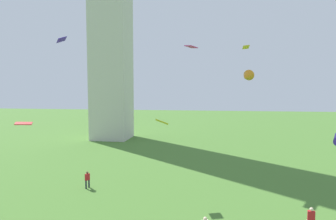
# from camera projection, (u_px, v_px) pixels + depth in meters

# --- Properties ---
(person_0) EXTENTS (0.50, 0.35, 1.65)m
(person_0) POSITION_uv_depth(u_px,v_px,m) (311.00, 219.00, 16.95)
(person_0) COLOR silver
(person_0) RESTS_ON ground_plane
(person_5) EXTENTS (0.39, 0.47, 1.57)m
(person_5) POSITION_uv_depth(u_px,v_px,m) (87.00, 179.00, 24.75)
(person_5) COLOR #1E2333
(person_5) RESTS_ON ground_plane
(kite_flying_1) EXTENTS (1.19, 0.82, 0.63)m
(kite_flying_1) POSITION_uv_depth(u_px,v_px,m) (162.00, 122.00, 22.96)
(kite_flying_1) COLOR gold
(kite_flying_2) EXTENTS (1.98, 2.33, 1.62)m
(kite_flying_2) POSITION_uv_depth(u_px,v_px,m) (247.00, 77.00, 30.37)
(kite_flying_2) COLOR orange
(kite_flying_3) EXTENTS (1.45, 1.32, 0.23)m
(kite_flying_3) POSITION_uv_depth(u_px,v_px,m) (24.00, 123.00, 20.87)
(kite_flying_3) COLOR red
(kite_flying_4) EXTENTS (1.48, 1.60, 0.26)m
(kite_flying_4) POSITION_uv_depth(u_px,v_px,m) (191.00, 47.00, 28.93)
(kite_flying_4) COLOR #CF247A
(kite_flying_5) EXTENTS (0.62, 0.85, 0.29)m
(kite_flying_5) POSITION_uv_depth(u_px,v_px,m) (246.00, 47.00, 25.72)
(kite_flying_5) COLOR gold
(kite_flying_6) EXTENTS (0.81, 1.06, 0.66)m
(kite_flying_6) POSITION_uv_depth(u_px,v_px,m) (62.00, 40.00, 23.52)
(kite_flying_6) COLOR #4827BE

